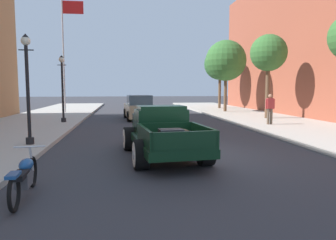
% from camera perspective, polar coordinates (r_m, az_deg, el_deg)
% --- Properties ---
extents(ground_plane, '(140.00, 140.00, 0.00)m').
position_cam_1_polar(ground_plane, '(10.36, 2.88, -6.17)').
color(ground_plane, '#333338').
extents(hotrod_truck_dark_green, '(2.48, 5.04, 1.58)m').
position_cam_1_polar(hotrod_truck_dark_green, '(10.11, -1.18, -2.13)').
color(hotrod_truck_dark_green, black).
rests_on(hotrod_truck_dark_green, ground).
extents(motorcycle_parked, '(0.62, 2.12, 0.93)m').
position_cam_1_polar(motorcycle_parked, '(6.88, -24.25, -9.07)').
color(motorcycle_parked, black).
rests_on(motorcycle_parked, ground).
extents(car_background_tan, '(2.11, 4.42, 1.65)m').
position_cam_1_polar(car_background_tan, '(21.77, -5.16, 2.13)').
color(car_background_tan, tan).
rests_on(car_background_tan, ground).
extents(pedestrian_sidewalk_right, '(0.53, 0.22, 1.65)m').
position_cam_1_polar(pedestrian_sidewalk_right, '(18.29, 17.70, 2.19)').
color(pedestrian_sidewalk_right, brown).
rests_on(pedestrian_sidewalk_right, sidewalk_right).
extents(street_lamp_near, '(0.50, 0.32, 3.85)m').
position_cam_1_polar(street_lamp_near, '(12.24, -23.76, 6.42)').
color(street_lamp_near, black).
rests_on(street_lamp_near, sidewalk_left).
extents(street_lamp_far, '(0.50, 0.32, 3.85)m').
position_cam_1_polar(street_lamp_far, '(19.54, -18.29, 6.19)').
color(street_lamp_far, black).
rests_on(street_lamp_far, sidewalk_left).
extents(flagpole, '(1.74, 0.16, 9.16)m').
position_cam_1_polar(flagpole, '(27.59, -17.71, 13.06)').
color(flagpole, '#B2B2B7').
rests_on(flagpole, sidewalk_left).
extents(street_tree_second, '(2.37, 2.37, 5.43)m').
position_cam_1_polar(street_tree_second, '(22.15, 17.47, 11.24)').
color(street_tree_second, brown).
rests_on(street_tree_second, sidewalk_right).
extents(street_tree_third, '(3.39, 3.39, 5.95)m').
position_cam_1_polar(street_tree_third, '(27.58, 10.27, 10.35)').
color(street_tree_third, brown).
rests_on(street_tree_third, sidewalk_right).
extents(street_tree_farthest, '(3.07, 3.07, 5.82)m').
position_cam_1_polar(street_tree_farthest, '(32.00, 9.25, 9.78)').
color(street_tree_farthest, brown).
rests_on(street_tree_farthest, sidewalk_right).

